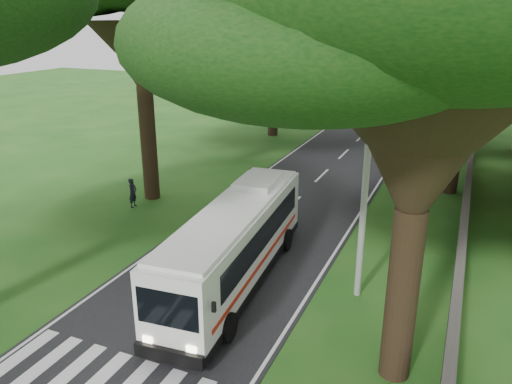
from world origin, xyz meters
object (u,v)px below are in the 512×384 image
object	(u,v)px
distant_car_a	(352,111)
distant_car_b	(363,103)
pole_mid	(424,105)
coach_bus	(236,242)
pole_far	(444,75)
pedestrian	(133,193)
distant_car_c	(421,86)
pole_near	(365,192)

from	to	relation	value
distant_car_a	distant_car_b	world-z (taller)	distant_car_a
pole_mid	coach_bus	world-z (taller)	pole_mid
pole_far	pedestrian	world-z (taller)	pole_far
distant_car_b	distant_car_c	size ratio (longest dim) A/B	0.77
pole_mid	coach_bus	size ratio (longest dim) A/B	0.72
pole_mid	coach_bus	bearing A→B (deg)	-102.66
coach_bus	distant_car_a	bearing A→B (deg)	91.34
pole_mid	distant_car_a	size ratio (longest dim) A/B	2.28
pole_far	pedestrian	xyz separation A→B (m)	(-13.58, -35.70, -3.35)
coach_bus	distant_car_c	xyz separation A→B (m)	(0.87, 58.92, -1.04)
distant_car_c	pole_near	bearing A→B (deg)	89.92
pole_far	pedestrian	distance (m)	38.34
pole_near	pedestrian	bearing A→B (deg)	162.42
pole_near	distant_car_c	bearing A→B (deg)	93.79
coach_bus	pedestrian	world-z (taller)	coach_bus
pole_near	pole_mid	world-z (taller)	same
pole_near	coach_bus	distance (m)	5.38
distant_car_a	distant_car_b	bearing A→B (deg)	-95.18
pole_mid	pole_far	size ratio (longest dim) A/B	1.00
distant_car_c	pedestrian	size ratio (longest dim) A/B	2.81
pole_mid	pedestrian	distance (m)	21.03
pole_far	distant_car_b	bearing A→B (deg)	174.01
pole_mid	distant_car_b	bearing A→B (deg)	112.14
pole_near	distant_car_c	distance (m)	58.20
pole_mid	pedestrian	bearing A→B (deg)	-130.86
distant_car_b	pedestrian	size ratio (longest dim) A/B	2.17
pole_near	pedestrian	world-z (taller)	pole_near
coach_bus	distant_car_b	size ratio (longest dim) A/B	3.10
pole_far	pole_mid	bearing A→B (deg)	-90.00
pedestrian	distant_car_c	bearing A→B (deg)	-15.75
pole_near	pedestrian	size ratio (longest dim) A/B	4.82
distant_car_c	coach_bus	bearing A→B (deg)	85.29
pedestrian	pole_far	bearing A→B (deg)	-26.29
pole_far	coach_bus	world-z (taller)	pole_far
coach_bus	pole_mid	bearing A→B (deg)	72.72
pole_near	pole_mid	distance (m)	20.00
pedestrian	pole_mid	bearing A→B (deg)	-46.32
coach_bus	pole_far	bearing A→B (deg)	78.82
distant_car_b	pedestrian	distance (m)	36.94
pole_near	pole_mid	bearing A→B (deg)	90.00
pole_mid	distant_car_b	size ratio (longest dim) A/B	2.22
pole_far	distant_car_b	size ratio (longest dim) A/B	2.22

